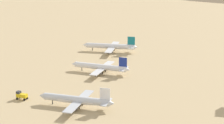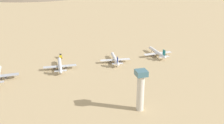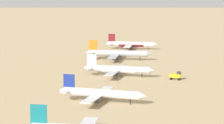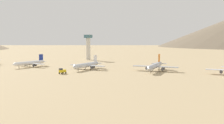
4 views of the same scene
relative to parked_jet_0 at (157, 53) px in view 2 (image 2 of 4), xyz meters
The scene contains 6 objects.
ground_plane 99.23m from the parked_jet_0, 96.87° to the left, with size 1800.00×1800.00×0.00m, color tan.
parked_jet_0 is the anchor object (origin of this frame).
parked_jet_1 47.14m from the parked_jet_0, 97.46° to the left, with size 35.33×28.79×10.19m.
parked_jet_2 99.68m from the parked_jet_0, 95.22° to the left, with size 36.41×29.56×10.50m.
service_truck 98.17m from the parked_jet_0, 78.46° to the left, with size 5.42×3.18×3.90m.
control_tower 109.44m from the parked_jet_0, 149.82° to the left, with size 7.20×7.20×28.35m.
Camera 2 is at (-227.66, 15.13, 94.40)m, focal length 43.38 mm.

